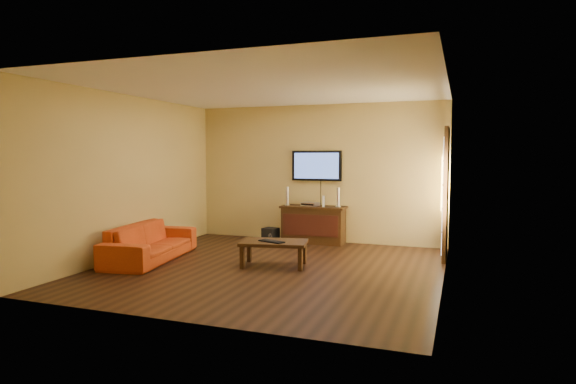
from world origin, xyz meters
The scene contains 14 objects.
ground_plane centered at (0.00, 0.00, 0.00)m, with size 5.00×5.00×0.00m, color black.
room_walls centered at (0.00, 0.62, 1.69)m, with size 5.00×5.00×5.00m.
french_door centered at (2.46, 1.70, 1.05)m, with size 0.07×1.02×2.22m.
media_console centered at (0.00, 2.25, 0.36)m, with size 1.26×0.48×0.72m.
television centered at (0.00, 2.45, 1.50)m, with size 1.00×0.08×0.59m.
coffee_table centered at (0.01, 0.14, 0.34)m, with size 1.10×0.79×0.39m.
sofa centered at (-2.06, -0.10, 0.39)m, with size 2.00×0.58×0.78m, color #CB4416.
speaker_left centered at (-0.53, 2.23, 0.89)m, with size 0.10×0.10×0.37m.
speaker_right centered at (0.49, 2.28, 0.89)m, with size 0.10×0.10×0.37m.
av_receiver centered at (-0.07, 2.27, 0.76)m, with size 0.32×0.23×0.07m, color silver.
game_console centered at (0.20, 2.27, 0.82)m, with size 0.04×0.15×0.20m, color white.
subwoofer centered at (-0.85, 2.13, 0.13)m, with size 0.27×0.27×0.27m, color black.
bottle centered at (-0.73, 1.80, 0.10)m, with size 0.07×0.07×0.22m.
keyboard centered at (0.01, 0.05, 0.40)m, with size 0.44×0.29×0.02m.
Camera 1 is at (2.70, -6.65, 1.70)m, focal length 30.00 mm.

